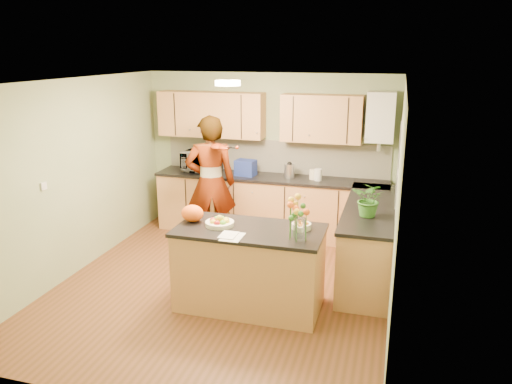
# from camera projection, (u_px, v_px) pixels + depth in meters

# --- Properties ---
(floor) EXTENTS (4.50, 4.50, 0.00)m
(floor) POSITION_uv_depth(u_px,v_px,m) (223.00, 286.00, 6.22)
(floor) COLOR #593619
(floor) RESTS_ON ground
(ceiling) EXTENTS (4.00, 4.50, 0.02)m
(ceiling) POSITION_uv_depth(u_px,v_px,m) (219.00, 81.00, 5.53)
(ceiling) COLOR white
(ceiling) RESTS_ON wall_back
(wall_back) EXTENTS (4.00, 0.02, 2.50)m
(wall_back) POSITION_uv_depth(u_px,v_px,m) (269.00, 153.00, 7.95)
(wall_back) COLOR gray
(wall_back) RESTS_ON floor
(wall_front) EXTENTS (4.00, 0.02, 2.50)m
(wall_front) POSITION_uv_depth(u_px,v_px,m) (121.00, 266.00, 3.79)
(wall_front) COLOR gray
(wall_front) RESTS_ON floor
(wall_left) EXTENTS (0.02, 4.50, 2.50)m
(wall_left) POSITION_uv_depth(u_px,v_px,m) (74.00, 178.00, 6.40)
(wall_left) COLOR gray
(wall_left) RESTS_ON floor
(wall_right) EXTENTS (0.02, 4.50, 2.50)m
(wall_right) POSITION_uv_depth(u_px,v_px,m) (397.00, 203.00, 5.34)
(wall_right) COLOR gray
(wall_right) RESTS_ON floor
(back_counter) EXTENTS (3.64, 0.62, 0.94)m
(back_counter) POSITION_uv_depth(u_px,v_px,m) (270.00, 205.00, 7.86)
(back_counter) COLOR #B07F46
(back_counter) RESTS_ON floor
(right_counter) EXTENTS (0.62, 2.24, 0.94)m
(right_counter) POSITION_uv_depth(u_px,v_px,m) (369.00, 240.00, 6.42)
(right_counter) COLOR #B07F46
(right_counter) RESTS_ON floor
(splashback) EXTENTS (3.60, 0.02, 0.52)m
(splashback) POSITION_uv_depth(u_px,v_px,m) (275.00, 156.00, 7.92)
(splashback) COLOR white
(splashback) RESTS_ON back_counter
(upper_cabinets) EXTENTS (3.20, 0.34, 0.70)m
(upper_cabinets) POSITION_uv_depth(u_px,v_px,m) (255.00, 116.00, 7.67)
(upper_cabinets) COLOR #B07F46
(upper_cabinets) RESTS_ON wall_back
(boiler) EXTENTS (0.40, 0.30, 0.86)m
(boiler) POSITION_uv_depth(u_px,v_px,m) (381.00, 117.00, 7.18)
(boiler) COLOR silver
(boiler) RESTS_ON wall_back
(window_right) EXTENTS (0.01, 1.30, 1.05)m
(window_right) POSITION_uv_depth(u_px,v_px,m) (399.00, 164.00, 5.82)
(window_right) COLOR silver
(window_right) RESTS_ON wall_right
(light_switch) EXTENTS (0.02, 0.09, 0.09)m
(light_switch) POSITION_uv_depth(u_px,v_px,m) (44.00, 186.00, 5.83)
(light_switch) COLOR silver
(light_switch) RESTS_ON wall_left
(ceiling_lamp) EXTENTS (0.30, 0.30, 0.07)m
(ceiling_lamp) POSITION_uv_depth(u_px,v_px,m) (228.00, 83.00, 5.81)
(ceiling_lamp) COLOR #FFEABF
(ceiling_lamp) RESTS_ON ceiling
(peninsula_island) EXTENTS (1.64, 0.84, 0.94)m
(peninsula_island) POSITION_uv_depth(u_px,v_px,m) (250.00, 268.00, 5.62)
(peninsula_island) COLOR #B07F46
(peninsula_island) RESTS_ON floor
(fruit_dish) EXTENTS (0.32, 0.32, 0.11)m
(fruit_dish) POSITION_uv_depth(u_px,v_px,m) (220.00, 222.00, 5.57)
(fruit_dish) COLOR beige
(fruit_dish) RESTS_ON peninsula_island
(orange_bowl) EXTENTS (0.21, 0.21, 0.12)m
(orange_bowl) POSITION_uv_depth(u_px,v_px,m) (301.00, 224.00, 5.47)
(orange_bowl) COLOR beige
(orange_bowl) RESTS_ON peninsula_island
(flower_vase) EXTENTS (0.28, 0.28, 0.51)m
(flower_vase) POSITION_uv_depth(u_px,v_px,m) (301.00, 209.00, 5.07)
(flower_vase) COLOR silver
(flower_vase) RESTS_ON peninsula_island
(orange_bag) EXTENTS (0.32, 0.29, 0.19)m
(orange_bag) POSITION_uv_depth(u_px,v_px,m) (192.00, 213.00, 5.70)
(orange_bag) COLOR #FF5E15
(orange_bag) RESTS_ON peninsula_island
(papers) EXTENTS (0.21, 0.29, 0.01)m
(papers) POSITION_uv_depth(u_px,v_px,m) (232.00, 237.00, 5.24)
(papers) COLOR white
(papers) RESTS_ON peninsula_island
(violinist) EXTENTS (0.84, 0.70, 1.96)m
(violinist) POSITION_uv_depth(u_px,v_px,m) (211.00, 183.00, 7.17)
(violinist) COLOR #E2A28A
(violinist) RESTS_ON floor
(violin) EXTENTS (0.64, 0.55, 0.16)m
(violin) POSITION_uv_depth(u_px,v_px,m) (218.00, 146.00, 6.75)
(violin) COLOR #581B05
(violin) RESTS_ON violinist
(microwave) EXTENTS (0.60, 0.42, 0.32)m
(microwave) POSITION_uv_depth(u_px,v_px,m) (201.00, 162.00, 8.01)
(microwave) COLOR silver
(microwave) RESTS_ON back_counter
(blue_box) EXTENTS (0.33, 0.26, 0.24)m
(blue_box) POSITION_uv_depth(u_px,v_px,m) (246.00, 168.00, 7.77)
(blue_box) COLOR navy
(blue_box) RESTS_ON back_counter
(kettle) EXTENTS (0.15, 0.15, 0.29)m
(kettle) POSITION_uv_depth(u_px,v_px,m) (289.00, 170.00, 7.63)
(kettle) COLOR silver
(kettle) RESTS_ON back_counter
(jar_cream) EXTENTS (0.13, 0.13, 0.15)m
(jar_cream) POSITION_uv_depth(u_px,v_px,m) (313.00, 174.00, 7.54)
(jar_cream) COLOR beige
(jar_cream) RESTS_ON back_counter
(jar_white) EXTENTS (0.14, 0.14, 0.18)m
(jar_white) POSITION_uv_depth(u_px,v_px,m) (318.00, 175.00, 7.47)
(jar_white) COLOR silver
(jar_white) RESTS_ON back_counter
(potted_plant) EXTENTS (0.46, 0.43, 0.43)m
(potted_plant) POSITION_uv_depth(u_px,v_px,m) (370.00, 199.00, 5.83)
(potted_plant) COLOR #367426
(potted_plant) RESTS_ON right_counter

